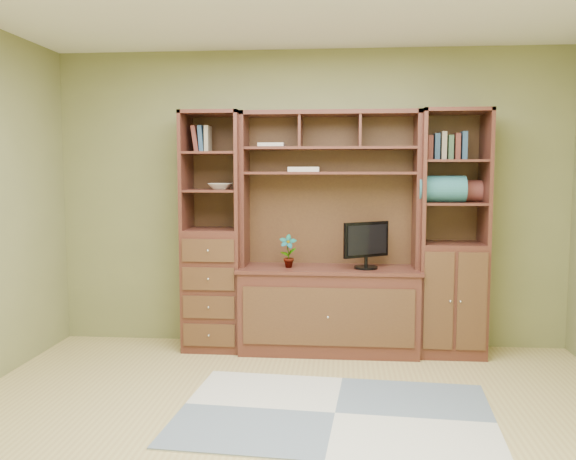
# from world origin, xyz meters

# --- Properties ---
(room) EXTENTS (4.60, 4.10, 2.64)m
(room) POSITION_xyz_m (0.00, 0.00, 1.30)
(room) COLOR tan
(room) RESTS_ON ground
(center_hutch) EXTENTS (1.54, 0.53, 2.05)m
(center_hutch) POSITION_xyz_m (0.19, 1.73, 1.02)
(center_hutch) COLOR #492219
(center_hutch) RESTS_ON ground
(left_tower) EXTENTS (0.50, 0.45, 2.05)m
(left_tower) POSITION_xyz_m (-0.81, 1.77, 1.02)
(left_tower) COLOR #492219
(left_tower) RESTS_ON ground
(right_tower) EXTENTS (0.55, 0.45, 2.05)m
(right_tower) POSITION_xyz_m (1.21, 1.77, 1.02)
(right_tower) COLOR #492219
(right_tower) RESTS_ON ground
(rug) EXTENTS (2.08, 1.46, 0.01)m
(rug) POSITION_xyz_m (0.26, 0.37, 0.01)
(rug) COLOR #9DA2A2
(rug) RESTS_ON ground
(monitor) EXTENTS (0.48, 0.42, 0.54)m
(monitor) POSITION_xyz_m (0.50, 1.70, 1.00)
(monitor) COLOR black
(monitor) RESTS_ON center_hutch
(orchid) EXTENTS (0.15, 0.10, 0.28)m
(orchid) POSITION_xyz_m (-0.16, 1.70, 0.87)
(orchid) COLOR #B6623D
(orchid) RESTS_ON center_hutch
(magazines) EXTENTS (0.26, 0.19, 0.04)m
(magazines) POSITION_xyz_m (-0.03, 1.82, 1.56)
(magazines) COLOR beige
(magazines) RESTS_ON center_hutch
(bowl) EXTENTS (0.22, 0.22, 0.05)m
(bowl) POSITION_xyz_m (-0.75, 1.77, 1.42)
(bowl) COLOR beige
(bowl) RESTS_ON left_tower
(blanket_teal) EXTENTS (0.38, 0.22, 0.22)m
(blanket_teal) POSITION_xyz_m (1.11, 1.73, 1.40)
(blanket_teal) COLOR #2A686E
(blanket_teal) RESTS_ON right_tower
(blanket_red) EXTENTS (0.33, 0.18, 0.18)m
(blanket_red) POSITION_xyz_m (1.35, 1.85, 1.38)
(blanket_red) COLOR brown
(blanket_red) RESTS_ON right_tower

